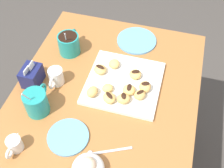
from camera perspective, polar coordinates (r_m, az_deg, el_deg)
name	(u,v)px	position (r m, az deg, el deg)	size (l,w,h in m)	color
ground_plane	(108,164)	(1.79, -0.76, -15.83)	(8.00, 8.00, 0.00)	#423D38
dining_table	(107,111)	(1.28, -1.02, -5.41)	(0.89, 0.74, 0.74)	#A36633
pastry_plate_square	(124,83)	(1.17, 2.39, 0.27)	(0.30, 0.30, 0.02)	white
coffee_mug_teal_left	(36,102)	(1.09, -15.08, -3.52)	(0.13, 0.09, 0.15)	teal
coffee_mug_teal_right	(69,43)	(1.28, -8.71, 8.16)	(0.13, 0.10, 0.14)	teal
cream_pitcher_white	(56,76)	(1.17, -11.31, 1.57)	(0.10, 0.06, 0.07)	white
sugar_caddy	(32,76)	(1.19, -15.94, 1.61)	(0.09, 0.07, 0.11)	#191E51
ice_cream_bowl	(88,168)	(0.95, -4.89, -16.58)	(0.11, 0.11, 0.08)	white
chocolate_sauce_pitcher	(14,144)	(1.04, -19.20, -11.41)	(0.09, 0.05, 0.06)	white
saucer_sky_left	(137,41)	(1.35, 5.00, 8.77)	(0.19, 0.19, 0.01)	#66A8DB
saucer_sky_right	(68,137)	(1.04, -8.90, -10.55)	(0.15, 0.15, 0.01)	#66A8DB
loose_spoon_near_saucer	(103,152)	(1.00, -1.75, -13.63)	(0.08, 0.15, 0.01)	silver
beignet_0	(129,90)	(1.11, 3.43, -1.29)	(0.05, 0.05, 0.03)	#E5B260
chocolate_drizzle_0	(129,88)	(1.10, 3.47, -0.75)	(0.04, 0.02, 0.01)	black
beignet_1	(135,74)	(1.17, 4.75, 1.97)	(0.05, 0.05, 0.03)	#E5B260
chocolate_drizzle_1	(136,72)	(1.15, 4.81, 2.53)	(0.03, 0.02, 0.01)	black
beignet_2	(145,87)	(1.12, 6.71, -0.56)	(0.05, 0.05, 0.04)	#E5B260
chocolate_drizzle_2	(145,84)	(1.11, 6.80, 0.09)	(0.03, 0.02, 0.01)	black
beignet_3	(140,95)	(1.10, 5.65, -2.25)	(0.05, 0.04, 0.03)	#E5B260
chocolate_drizzle_3	(140,92)	(1.08, 5.73, -1.65)	(0.03, 0.01, 0.01)	black
beignet_4	(92,92)	(1.10, -4.00, -1.59)	(0.05, 0.04, 0.04)	#E5B260
beignet_5	(100,69)	(1.18, -2.40, 2.97)	(0.06, 0.05, 0.03)	#E5B260
chocolate_drizzle_5	(100,67)	(1.17, -2.42, 3.51)	(0.04, 0.02, 0.01)	black
beignet_6	(123,99)	(1.08, 2.34, -3.00)	(0.05, 0.05, 0.03)	#E5B260
chocolate_drizzle_6	(124,96)	(1.07, 2.37, -2.40)	(0.03, 0.02, 0.01)	black
beignet_7	(115,64)	(1.20, 0.57, 4.09)	(0.05, 0.05, 0.03)	#E5B260
beignet_8	(109,98)	(1.09, -0.57, -2.85)	(0.05, 0.05, 0.03)	#E5B260
chocolate_drizzle_8	(109,95)	(1.07, -0.58, -2.30)	(0.04, 0.02, 0.01)	black
beignet_9	(108,88)	(1.12, -0.87, -0.85)	(0.04, 0.05, 0.03)	#E5B260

